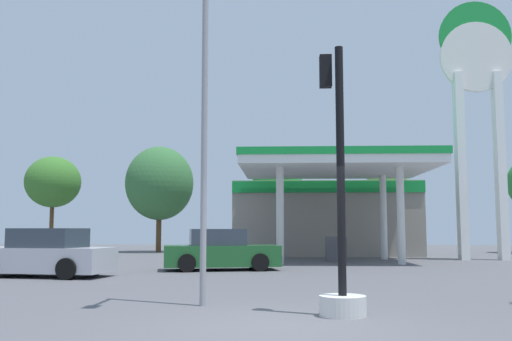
{
  "coord_description": "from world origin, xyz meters",
  "views": [
    {
      "loc": [
        0.04,
        -8.62,
        1.44
      ],
      "look_at": [
        -0.87,
        12.57,
        3.64
      ],
      "focal_mm": 39.74,
      "sensor_mm": 36.0,
      "label": 1
    }
  ],
  "objects_px": {
    "tree_2": "(277,185)",
    "tree_1": "(160,183)",
    "car_0": "(221,251)",
    "tree_3": "(387,189)",
    "tree_0": "(53,182)",
    "car_2": "(45,255)",
    "station_pole_sign": "(478,96)",
    "traffic_signal_0": "(340,244)",
    "corner_streetlamp": "(204,66)"
  },
  "relations": [
    {
      "from": "tree_2",
      "to": "station_pole_sign",
      "type": "bearing_deg",
      "value": -38.38
    },
    {
      "from": "corner_streetlamp",
      "to": "tree_1",
      "type": "bearing_deg",
      "value": 103.96
    },
    {
      "from": "traffic_signal_0",
      "to": "tree_0",
      "type": "bearing_deg",
      "value": 120.73
    },
    {
      "from": "tree_0",
      "to": "corner_streetlamp",
      "type": "relative_size",
      "value": 0.81
    },
    {
      "from": "car_0",
      "to": "tree_3",
      "type": "xyz_separation_m",
      "value": [
        8.79,
        15.47,
        3.27
      ]
    },
    {
      "from": "station_pole_sign",
      "to": "tree_0",
      "type": "relative_size",
      "value": 2.02
    },
    {
      "from": "tree_0",
      "to": "tree_2",
      "type": "relative_size",
      "value": 1.09
    },
    {
      "from": "car_2",
      "to": "tree_1",
      "type": "height_order",
      "value": "tree_1"
    },
    {
      "from": "traffic_signal_0",
      "to": "corner_streetlamp",
      "type": "height_order",
      "value": "corner_streetlamp"
    },
    {
      "from": "tree_1",
      "to": "tree_2",
      "type": "height_order",
      "value": "tree_1"
    },
    {
      "from": "tree_2",
      "to": "tree_3",
      "type": "bearing_deg",
      "value": 5.65
    },
    {
      "from": "car_0",
      "to": "tree_3",
      "type": "bearing_deg",
      "value": 60.39
    },
    {
      "from": "car_2",
      "to": "tree_2",
      "type": "bearing_deg",
      "value": 68.54
    },
    {
      "from": "car_0",
      "to": "car_2",
      "type": "distance_m",
      "value": 5.91
    },
    {
      "from": "tree_3",
      "to": "corner_streetlamp",
      "type": "bearing_deg",
      "value": -108.05
    },
    {
      "from": "car_0",
      "to": "tree_3",
      "type": "distance_m",
      "value": 18.09
    },
    {
      "from": "car_2",
      "to": "tree_3",
      "type": "relative_size",
      "value": 0.84
    },
    {
      "from": "traffic_signal_0",
      "to": "tree_2",
      "type": "relative_size",
      "value": 0.81
    },
    {
      "from": "station_pole_sign",
      "to": "tree_3",
      "type": "distance_m",
      "value": 9.69
    },
    {
      "from": "car_2",
      "to": "tree_2",
      "type": "xyz_separation_m",
      "value": [
        7.01,
        17.82,
        3.48
      ]
    },
    {
      "from": "tree_2",
      "to": "corner_streetlamp",
      "type": "bearing_deg",
      "value": -93.03
    },
    {
      "from": "station_pole_sign",
      "to": "traffic_signal_0",
      "type": "height_order",
      "value": "station_pole_sign"
    },
    {
      "from": "car_0",
      "to": "tree_3",
      "type": "height_order",
      "value": "tree_3"
    },
    {
      "from": "traffic_signal_0",
      "to": "tree_1",
      "type": "xyz_separation_m",
      "value": [
        -8.69,
        25.94,
        3.15
      ]
    },
    {
      "from": "car_2",
      "to": "traffic_signal_0",
      "type": "distance_m",
      "value": 11.1
    },
    {
      "from": "tree_1",
      "to": "tree_2",
      "type": "distance_m",
      "value": 7.52
    },
    {
      "from": "tree_0",
      "to": "tree_3",
      "type": "bearing_deg",
      "value": -2.33
    },
    {
      "from": "station_pole_sign",
      "to": "tree_3",
      "type": "xyz_separation_m",
      "value": [
        -2.88,
        8.39,
        -3.91
      ]
    },
    {
      "from": "tree_2",
      "to": "corner_streetlamp",
      "type": "xyz_separation_m",
      "value": [
        -1.29,
        -24.32,
        0.44
      ]
    },
    {
      "from": "car_0",
      "to": "corner_streetlamp",
      "type": "height_order",
      "value": "corner_streetlamp"
    },
    {
      "from": "tree_2",
      "to": "tree_1",
      "type": "bearing_deg",
      "value": 175.03
    },
    {
      "from": "corner_streetlamp",
      "to": "station_pole_sign",
      "type": "bearing_deg",
      "value": 56.43
    },
    {
      "from": "car_2",
      "to": "tree_1",
      "type": "distance_m",
      "value": 18.84
    },
    {
      "from": "car_0",
      "to": "tree_2",
      "type": "distance_m",
      "value": 15.32
    },
    {
      "from": "car_2",
      "to": "tree_0",
      "type": "height_order",
      "value": "tree_0"
    },
    {
      "from": "tree_2",
      "to": "corner_streetlamp",
      "type": "height_order",
      "value": "corner_streetlamp"
    },
    {
      "from": "car_0",
      "to": "traffic_signal_0",
      "type": "distance_m",
      "value": 10.97
    },
    {
      "from": "tree_3",
      "to": "tree_2",
      "type": "bearing_deg",
      "value": -174.35
    },
    {
      "from": "traffic_signal_0",
      "to": "tree_1",
      "type": "relative_size",
      "value": 0.69
    },
    {
      "from": "tree_2",
      "to": "traffic_signal_0",
      "type": "bearing_deg",
      "value": -87.3
    },
    {
      "from": "tree_0",
      "to": "tree_3",
      "type": "distance_m",
      "value": 21.65
    },
    {
      "from": "station_pole_sign",
      "to": "tree_2",
      "type": "bearing_deg",
      "value": 141.62
    },
    {
      "from": "station_pole_sign",
      "to": "tree_1",
      "type": "relative_size",
      "value": 1.87
    },
    {
      "from": "station_pole_sign",
      "to": "tree_2",
      "type": "xyz_separation_m",
      "value": [
        -9.73,
        7.71,
        -3.69
      ]
    },
    {
      "from": "car_2",
      "to": "tree_3",
      "type": "height_order",
      "value": "tree_3"
    },
    {
      "from": "corner_streetlamp",
      "to": "car_2",
      "type": "bearing_deg",
      "value": 131.36
    },
    {
      "from": "car_0",
      "to": "tree_3",
      "type": "relative_size",
      "value": 0.83
    },
    {
      "from": "car_2",
      "to": "tree_0",
      "type": "bearing_deg",
      "value": 111.82
    },
    {
      "from": "car_2",
      "to": "tree_2",
      "type": "distance_m",
      "value": 19.46
    },
    {
      "from": "tree_3",
      "to": "tree_0",
      "type": "bearing_deg",
      "value": 177.67
    }
  ]
}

